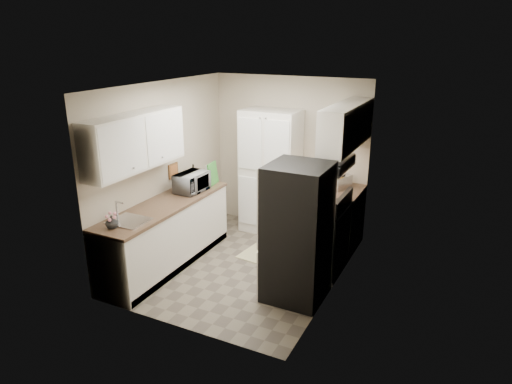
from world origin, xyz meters
TOP-DOWN VIEW (x-y plane):
  - ground at (0.00, 0.00)m, footprint 3.20×3.20m
  - room_shell at (-0.02, -0.01)m, footprint 2.64×3.24m
  - pantry_cabinet at (-0.20, 1.32)m, footprint 0.90×0.55m
  - base_cabinet_left at (-0.99, -0.43)m, footprint 0.60×2.30m
  - countertop_left at (-0.99, -0.43)m, footprint 0.63×2.33m
  - base_cabinet_right at (0.99, 1.19)m, footprint 0.60×0.80m
  - countertop_right at (0.99, 1.19)m, footprint 0.63×0.83m
  - electric_range at (0.97, 0.39)m, footprint 0.71×0.78m
  - refrigerator at (0.94, -0.41)m, footprint 0.70×0.72m
  - microwave at (-0.94, 0.16)m, footprint 0.36×0.52m
  - wine_bottle at (-1.14, 0.51)m, footprint 0.07×0.07m
  - flower_vase at (-1.03, -1.40)m, footprint 0.19×0.19m
  - cutting_board at (-0.84, 0.59)m, footprint 0.05×0.27m
  - toaster_oven at (0.94, 1.25)m, footprint 0.38×0.42m
  - fruit_basket at (0.92, 1.28)m, footprint 0.31×0.31m
  - kitchen_mat at (0.02, 0.47)m, footprint 0.51×0.73m

SIDE VIEW (x-z plane):
  - ground at x=0.00m, z-range 0.00..0.00m
  - kitchen_mat at x=0.02m, z-range 0.00..0.01m
  - base_cabinet_left at x=-0.99m, z-range 0.00..0.88m
  - base_cabinet_right at x=0.99m, z-range 0.00..0.88m
  - electric_range at x=0.97m, z-range -0.09..1.04m
  - refrigerator at x=0.94m, z-range 0.00..1.70m
  - countertop_left at x=-0.99m, z-range 0.88..0.92m
  - countertop_right at x=0.99m, z-range 0.88..0.92m
  - flower_vase at x=-1.03m, z-range 0.92..1.08m
  - pantry_cabinet at x=-0.20m, z-range 0.00..2.00m
  - toaster_oven at x=0.94m, z-range 0.92..1.12m
  - wine_bottle at x=-1.14m, z-range 0.92..1.19m
  - microwave at x=-0.94m, z-range 0.92..1.20m
  - cutting_board at x=-0.84m, z-range 0.92..1.26m
  - fruit_basket at x=0.92m, z-range 1.12..1.22m
  - room_shell at x=-0.02m, z-range 0.37..2.89m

